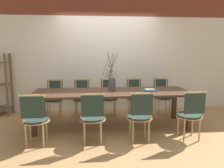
{
  "coord_description": "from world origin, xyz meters",
  "views": [
    {
      "loc": [
        -0.41,
        -4.3,
        1.54
      ],
      "look_at": [
        0.0,
        0.0,
        0.88
      ],
      "focal_mm": 35.0,
      "sensor_mm": 36.0,
      "label": 1
    }
  ],
  "objects_px": {
    "chair_far_center": "(109,96)",
    "vase_centerpiece": "(112,83)",
    "dining_table": "(112,95)",
    "chair_near_center": "(140,115)",
    "book_stack": "(149,90)"
  },
  "relations": [
    {
      "from": "chair_far_center",
      "to": "vase_centerpiece",
      "type": "distance_m",
      "value": 0.82
    },
    {
      "from": "dining_table",
      "to": "chair_near_center",
      "type": "xyz_separation_m",
      "value": [
        0.4,
        -0.81,
        -0.18
      ]
    },
    {
      "from": "dining_table",
      "to": "chair_near_center",
      "type": "bearing_deg",
      "value": -63.67
    },
    {
      "from": "vase_centerpiece",
      "to": "book_stack",
      "type": "relative_size",
      "value": 2.89
    },
    {
      "from": "dining_table",
      "to": "book_stack",
      "type": "xyz_separation_m",
      "value": [
        0.76,
        -0.06,
        0.1
      ]
    },
    {
      "from": "dining_table",
      "to": "chair_far_center",
      "type": "distance_m",
      "value": 0.83
    },
    {
      "from": "chair_far_center",
      "to": "vase_centerpiece",
      "type": "height_order",
      "value": "vase_centerpiece"
    },
    {
      "from": "vase_centerpiece",
      "to": "chair_far_center",
      "type": "bearing_deg",
      "value": 90.16
    },
    {
      "from": "chair_near_center",
      "to": "book_stack",
      "type": "bearing_deg",
      "value": 64.52
    },
    {
      "from": "chair_far_center",
      "to": "book_stack",
      "type": "height_order",
      "value": "chair_far_center"
    },
    {
      "from": "chair_far_center",
      "to": "vase_centerpiece",
      "type": "relative_size",
      "value": 1.12
    },
    {
      "from": "chair_far_center",
      "to": "vase_centerpiece",
      "type": "bearing_deg",
      "value": 90.16
    },
    {
      "from": "book_stack",
      "to": "chair_near_center",
      "type": "bearing_deg",
      "value": -115.48
    },
    {
      "from": "dining_table",
      "to": "book_stack",
      "type": "bearing_deg",
      "value": -4.25
    },
    {
      "from": "dining_table",
      "to": "book_stack",
      "type": "distance_m",
      "value": 0.76
    }
  ]
}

